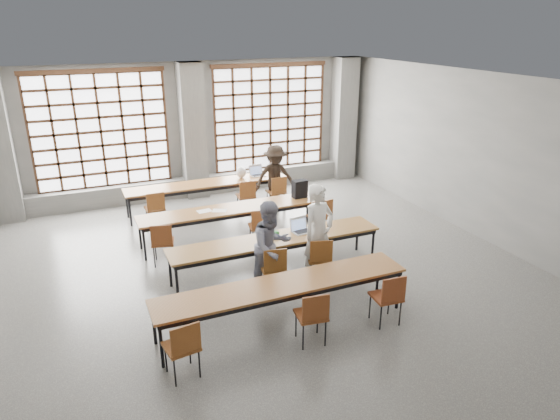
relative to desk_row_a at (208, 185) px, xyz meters
The scene contains 38 objects.
floor 4.01m from the desk_row_a, 89.77° to the right, with size 11.00×11.00×0.00m, color #4F4F4D.
ceiling 4.87m from the desk_row_a, 89.77° to the right, with size 11.00×11.00×0.00m, color silver.
wall_back 1.89m from the desk_row_a, 89.40° to the left, with size 10.00×10.00×0.00m, color #5B5B59.
wall_front 9.52m from the desk_row_a, 89.90° to the right, with size 10.00×10.00×0.00m, color #5B5B59.
wall_right 6.48m from the desk_row_a, 38.28° to the right, with size 11.00×11.00×0.00m, color #5B5B59.
column_mid 1.66m from the desk_row_a, 89.26° to the left, with size 0.60×0.55×3.50m, color #5A5A58.
column_right 4.81m from the desk_row_a, 15.61° to the left, with size 0.60×0.55×3.50m, color #5A5A58.
window_left 2.94m from the desk_row_a, 146.78° to the left, with size 3.32×0.12×3.00m.
window_right 2.97m from the desk_row_a, 32.85° to the left, with size 3.32×0.12×3.00m.
sill_ledge 1.40m from the desk_row_a, 89.31° to the left, with size 9.80×0.35×0.50m, color #5A5A58.
desk_row_a is the anchor object (origin of this frame).
desk_row_b 1.93m from the desk_row_a, 89.46° to the right, with size 4.00×0.70×0.73m.
desk_row_c 3.75m from the desk_row_a, 85.87° to the right, with size 4.00×0.70×0.73m.
desk_row_d 5.35m from the desk_row_a, 93.11° to the right, with size 4.00×0.70×0.73m.
chair_back_left 1.54m from the desk_row_a, 155.76° to the right, with size 0.43×0.44×0.88m.
chair_back_mid 1.02m from the desk_row_a, 38.37° to the right, with size 0.45×0.45×0.88m.
chair_back_right 1.72m from the desk_row_a, 21.47° to the right, with size 0.42×0.43×0.88m.
chair_mid_left 3.02m from the desk_row_a, 122.06° to the right, with size 0.51×0.51×0.88m.
chair_mid_centre 2.59m from the desk_row_a, 81.02° to the right, with size 0.49×0.49×0.88m.
chair_mid_right 3.15m from the desk_row_a, 54.39° to the right, with size 0.48×0.48×0.88m.
chair_front_left 4.37m from the desk_row_a, 90.55° to the right, with size 0.48×0.48×0.88m.
chair_front_right 4.45m from the desk_row_a, 79.02° to the right, with size 0.52×0.52×0.88m.
chair_near_left 6.29m from the desk_row_a, 108.33° to the right, with size 0.48×0.48×0.88m.
chair_near_mid 5.98m from the desk_row_a, 90.97° to the right, with size 0.47×0.47×0.88m.
chair_near_right 6.09m from the desk_row_a, 78.61° to the right, with size 0.45×0.45×0.88m.
student_male 4.34m from the desk_row_a, 78.40° to the right, with size 0.67×0.44×1.82m, color silver.
student_female 4.24m from the desk_row_a, 90.41° to the right, with size 0.80×0.62×1.64m, color #171B45.
student_back 1.68m from the desk_row_a, 17.35° to the right, with size 1.05×0.60×1.62m, color black.
laptop_front 3.72m from the desk_row_a, 77.38° to the right, with size 0.39×0.35×0.26m.
laptop_back 1.36m from the desk_row_a, ahead, with size 0.39×0.34×0.26m.
mouse 3.95m from the desk_row_a, 72.02° to the right, with size 0.10×0.06×0.04m, color white.
green_box 3.67m from the desk_row_a, 86.56° to the right, with size 0.25×0.09×0.09m, color #2A8238.
phone 3.87m from the desk_row_a, 83.32° to the right, with size 0.13×0.06×0.01m, color black.
paper_sheet_a 1.97m from the desk_row_a, 107.21° to the right, with size 0.30×0.21×0.00m, color white.
paper_sheet_b 2.00m from the desk_row_a, 98.10° to the right, with size 0.30×0.21×0.00m, color white.
backpack 2.49m from the desk_row_a, 49.25° to the right, with size 0.32×0.20×0.40m, color black.
plastic_bag 0.93m from the desk_row_a, ahead, with size 0.26×0.21×0.29m, color silver.
red_pouch 6.22m from the desk_row_a, 108.66° to the right, with size 0.20×0.08×0.06m, color #A22713.
Camera 1 is at (-2.97, -7.49, 4.46)m, focal length 32.00 mm.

